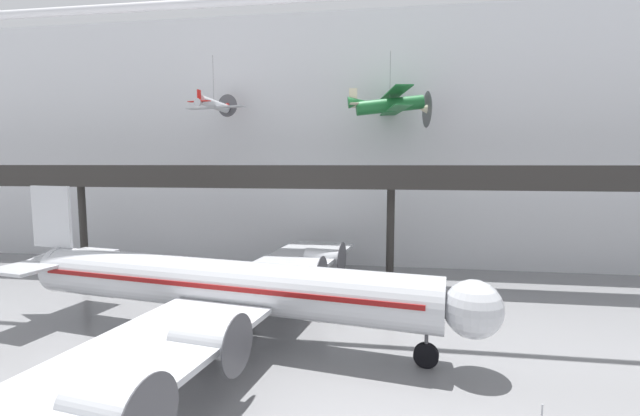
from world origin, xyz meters
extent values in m
cube|color=silver|center=(0.00, 32.31, 12.85)|extent=(140.00, 3.00, 25.69)
cube|color=#2D2B28|center=(0.00, 24.20, 8.89)|extent=(110.00, 3.20, 0.90)
cube|color=#2D2B28|center=(0.00, 22.66, 9.89)|extent=(110.00, 0.12, 1.10)
cylinder|color=#2D2B28|center=(-30.25, 25.16, 4.22)|extent=(0.70, 0.70, 8.44)
cylinder|color=#2D2B28|center=(0.00, 25.16, 4.22)|extent=(0.70, 0.70, 8.44)
cylinder|color=silver|center=(-10.07, 10.79, 3.37)|extent=(25.78, 7.00, 3.01)
sphere|color=silver|center=(3.90, 8.57, 3.37)|extent=(2.95, 2.95, 2.95)
cone|color=silver|center=(-24.20, 13.04, 3.59)|extent=(4.30, 3.35, 2.77)
cube|color=maroon|center=(-10.07, 10.79, 3.67)|extent=(24.03, 6.77, 0.27)
cube|color=silver|center=(-7.67, 20.23, 2.69)|extent=(8.46, 17.12, 0.28)
cube|color=silver|center=(-10.71, 1.07, 2.69)|extent=(8.46, 17.12, 0.28)
cylinder|color=silver|center=(-6.47, 16.39, 2.74)|extent=(3.17, 1.89, 1.44)
cylinder|color=#4C4C51|center=(-4.85, 16.13, 2.74)|extent=(0.49, 2.72, 2.74)
cylinder|color=silver|center=(-5.59, 21.89, 2.74)|extent=(3.17, 1.89, 1.44)
cylinder|color=#4C4C51|center=(-3.97, 21.63, 2.74)|extent=(0.49, 2.72, 2.74)
cylinder|color=silver|center=(-8.38, 4.35, 2.74)|extent=(3.17, 1.89, 1.44)
cylinder|color=#4C4C51|center=(-6.76, 4.10, 2.74)|extent=(0.49, 2.72, 2.74)
cylinder|color=silver|center=(-9.26, -1.15, 2.74)|extent=(3.17, 1.89, 1.44)
cube|color=silver|center=(-23.01, 12.85, 6.98)|extent=(3.27, 0.71, 4.21)
cube|color=silver|center=(-22.71, 12.80, 3.97)|extent=(4.47, 8.24, 0.20)
cylinder|color=#4C4C51|center=(1.70, 8.92, 1.26)|extent=(0.20, 0.20, 1.21)
cylinder|color=black|center=(1.70, 8.92, 0.65)|extent=(1.34, 0.58, 1.30)
cylinder|color=#4C4C51|center=(-9.40, 13.12, 1.26)|extent=(0.20, 0.20, 1.21)
cylinder|color=black|center=(-9.40, 13.12, 0.65)|extent=(1.34, 0.58, 1.30)
cylinder|color=#4C4C51|center=(-10.16, 8.37, 1.26)|extent=(0.20, 0.20, 1.21)
cylinder|color=black|center=(-10.16, 8.37, 0.65)|extent=(1.34, 0.58, 1.30)
cylinder|color=silver|center=(-16.78, 26.53, 16.18)|extent=(1.73, 4.27, 1.18)
cone|color=red|center=(-16.32, 28.64, 16.35)|extent=(0.90, 0.83, 0.77)
cylinder|color=#4C4C51|center=(-16.29, 28.79, 16.36)|extent=(2.18, 0.51, 2.22)
cone|color=silver|center=(-17.21, 24.56, 16.03)|extent=(0.96, 1.29, 0.81)
cube|color=silver|center=(-16.73, 26.77, 15.93)|extent=(6.31, 2.31, 0.10)
cube|color=red|center=(-17.27, 24.32, 16.70)|extent=(0.17, 0.50, 1.03)
cube|color=red|center=(-17.27, 24.32, 16.18)|extent=(2.28, 0.97, 0.06)
cylinder|color=slate|center=(-16.78, 26.53, 18.68)|extent=(0.04, 0.04, 4.15)
cylinder|color=#1E6B33|center=(-0.22, 27.52, 15.90)|extent=(6.37, 2.29, 1.91)
cone|color=beige|center=(2.96, 28.05, 15.57)|extent=(1.20, 1.30, 1.15)
cylinder|color=#4C4C51|center=(3.18, 28.09, 15.55)|extent=(0.59, 3.28, 3.31)
cone|color=#1E6B33|center=(-3.18, 27.02, 16.22)|extent=(1.91, 1.36, 1.25)
cube|color=#1E6B33|center=(0.15, 27.58, 16.92)|extent=(3.02, 9.42, 0.10)
cube|color=#1E6B33|center=(0.15, 27.58, 15.39)|extent=(3.02, 9.42, 0.10)
cube|color=beige|center=(-3.55, 26.96, 16.67)|extent=(0.75, 0.18, 1.53)
cube|color=beige|center=(-3.55, 26.96, 15.90)|extent=(1.29, 3.39, 0.06)
cylinder|color=slate|center=(-0.22, 27.52, 18.65)|extent=(0.04, 0.04, 4.21)
sphere|color=#B2B5BA|center=(5.78, 4.24, 1.03)|extent=(0.10, 0.10, 0.10)
camera|label=1|loc=(-0.57, -12.98, 10.59)|focal=24.00mm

